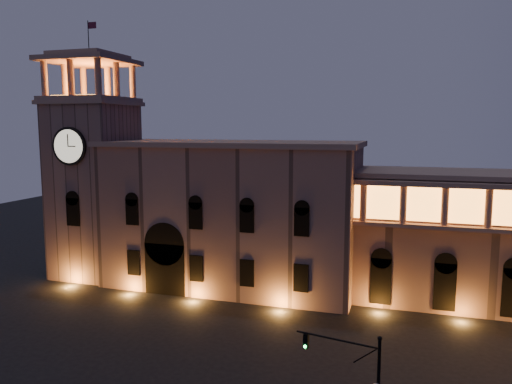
{
  "coord_description": "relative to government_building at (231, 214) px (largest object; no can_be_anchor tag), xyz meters",
  "views": [
    {
      "loc": [
        18.66,
        -34.01,
        19.38
      ],
      "look_at": [
        3.01,
        16.0,
        12.44
      ],
      "focal_mm": 35.0,
      "sensor_mm": 36.0,
      "label": 1
    }
  ],
  "objects": [
    {
      "name": "government_building",
      "position": [
        0.0,
        0.0,
        0.0
      ],
      "size": [
        30.8,
        12.8,
        17.6
      ],
      "color": "#876358",
      "rests_on": "ground"
    },
    {
      "name": "ground",
      "position": [
        2.08,
        -21.93,
        -8.77
      ],
      "size": [
        160.0,
        160.0,
        0.0
      ],
      "primitive_type": "plane",
      "color": "black",
      "rests_on": "ground"
    },
    {
      "name": "clock_tower",
      "position": [
        -18.42,
        -0.95,
        3.73
      ],
      "size": [
        9.8,
        9.8,
        32.4
      ],
      "color": "#876358",
      "rests_on": "ground"
    }
  ]
}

